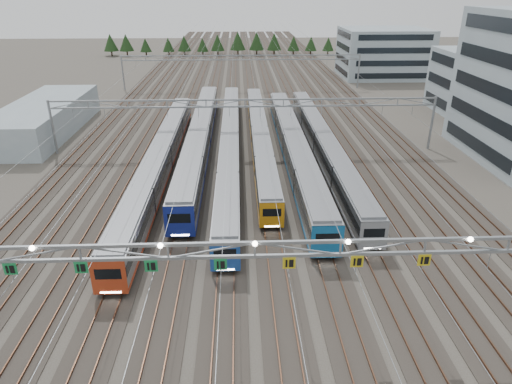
{
  "coord_description": "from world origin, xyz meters",
  "views": [
    {
      "loc": [
        -0.91,
        -25.28,
        22.96
      ],
      "look_at": [
        0.75,
        17.31,
        3.5
      ],
      "focal_mm": 32.0,
      "sensor_mm": 36.0,
      "label": 1
    }
  ],
  "objects_px": {
    "gantry_near": "(254,253)",
    "gantry_mid": "(245,109)",
    "train_d": "(260,135)",
    "depot_bldg_mid": "(479,83)",
    "train_b": "(200,136)",
    "gantry_far": "(242,62)",
    "train_a": "(161,158)",
    "train_c": "(230,142)",
    "depot_bldg_north": "(383,53)",
    "west_shed": "(44,118)",
    "train_e": "(293,146)",
    "train_f": "(323,143)"
  },
  "relations": [
    {
      "from": "gantry_near",
      "to": "gantry_mid",
      "type": "height_order",
      "value": "gantry_near"
    },
    {
      "from": "train_d",
      "to": "depot_bldg_mid",
      "type": "distance_m",
      "value": 46.85
    },
    {
      "from": "train_b",
      "to": "depot_bldg_mid",
      "type": "bearing_deg",
      "value": 21.05
    },
    {
      "from": "gantry_mid",
      "to": "gantry_far",
      "type": "bearing_deg",
      "value": 90.0
    },
    {
      "from": "train_d",
      "to": "train_b",
      "type": "bearing_deg",
      "value": -173.38
    },
    {
      "from": "train_a",
      "to": "train_c",
      "type": "bearing_deg",
      "value": 36.85
    },
    {
      "from": "gantry_mid",
      "to": "depot_bldg_mid",
      "type": "distance_m",
      "value": 49.44
    },
    {
      "from": "train_a",
      "to": "gantry_near",
      "type": "relative_size",
      "value": 0.97
    },
    {
      "from": "train_d",
      "to": "depot_bldg_mid",
      "type": "height_order",
      "value": "depot_bldg_mid"
    },
    {
      "from": "train_c",
      "to": "depot_bldg_north",
      "type": "xyz_separation_m",
      "value": [
        40.4,
        61.59,
        4.26
      ]
    },
    {
      "from": "gantry_far",
      "to": "depot_bldg_mid",
      "type": "relative_size",
      "value": 3.52
    },
    {
      "from": "train_c",
      "to": "depot_bldg_mid",
      "type": "bearing_deg",
      "value": 25.06
    },
    {
      "from": "west_shed",
      "to": "gantry_near",
      "type": "bearing_deg",
      "value": -56.6
    },
    {
      "from": "train_e",
      "to": "depot_bldg_mid",
      "type": "xyz_separation_m",
      "value": [
        38.2,
        24.99,
        3.71
      ]
    },
    {
      "from": "train_f",
      "to": "west_shed",
      "type": "distance_m",
      "value": 46.84
    },
    {
      "from": "gantry_far",
      "to": "west_shed",
      "type": "bearing_deg",
      "value": -134.51
    },
    {
      "from": "gantry_mid",
      "to": "depot_bldg_north",
      "type": "bearing_deg",
      "value": 57.59
    },
    {
      "from": "train_d",
      "to": "west_shed",
      "type": "height_order",
      "value": "west_shed"
    },
    {
      "from": "train_c",
      "to": "gantry_near",
      "type": "bearing_deg",
      "value": -86.74
    },
    {
      "from": "train_e",
      "to": "gantry_far",
      "type": "distance_m",
      "value": 50.05
    },
    {
      "from": "depot_bldg_mid",
      "to": "depot_bldg_north",
      "type": "xyz_separation_m",
      "value": [
        -6.81,
        39.52,
        0.34
      ]
    },
    {
      "from": "depot_bldg_mid",
      "to": "train_f",
      "type": "bearing_deg",
      "value": -145.46
    },
    {
      "from": "gantry_far",
      "to": "depot_bldg_mid",
      "type": "distance_m",
      "value": 51.16
    },
    {
      "from": "gantry_mid",
      "to": "train_c",
      "type": "bearing_deg",
      "value": -146.38
    },
    {
      "from": "train_b",
      "to": "depot_bldg_north",
      "type": "relative_size",
      "value": 2.48
    },
    {
      "from": "train_d",
      "to": "train_e",
      "type": "distance_m",
      "value": 7.61
    },
    {
      "from": "train_b",
      "to": "gantry_mid",
      "type": "bearing_deg",
      "value": -5.74
    },
    {
      "from": "train_f",
      "to": "depot_bldg_north",
      "type": "bearing_deg",
      "value": 66.79
    },
    {
      "from": "train_a",
      "to": "train_b",
      "type": "relative_size",
      "value": 1.0
    },
    {
      "from": "train_d",
      "to": "gantry_far",
      "type": "distance_m",
      "value": 43.57
    },
    {
      "from": "gantry_near",
      "to": "gantry_far",
      "type": "height_order",
      "value": "gantry_near"
    },
    {
      "from": "train_d",
      "to": "train_f",
      "type": "relative_size",
      "value": 0.99
    },
    {
      "from": "depot_bldg_mid",
      "to": "west_shed",
      "type": "distance_m",
      "value": 79.25
    },
    {
      "from": "train_f",
      "to": "train_c",
      "type": "bearing_deg",
      "value": 175.23
    },
    {
      "from": "gantry_mid",
      "to": "train_a",
      "type": "bearing_deg",
      "value": -143.78
    },
    {
      "from": "train_f",
      "to": "gantry_near",
      "type": "bearing_deg",
      "value": -106.77
    },
    {
      "from": "gantry_near",
      "to": "depot_bldg_mid",
      "type": "distance_m",
      "value": 75.56
    },
    {
      "from": "train_e",
      "to": "depot_bldg_north",
      "type": "bearing_deg",
      "value": 64.05
    },
    {
      "from": "train_d",
      "to": "train_c",
      "type": "bearing_deg",
      "value": -144.42
    },
    {
      "from": "train_b",
      "to": "train_c",
      "type": "xyz_separation_m",
      "value": [
        4.5,
        -2.17,
        -0.24
      ]
    },
    {
      "from": "train_d",
      "to": "gantry_far",
      "type": "bearing_deg",
      "value": 92.98
    },
    {
      "from": "train_a",
      "to": "train_c",
      "type": "relative_size",
      "value": 0.88
    },
    {
      "from": "train_d",
      "to": "train_e",
      "type": "relative_size",
      "value": 1.01
    },
    {
      "from": "gantry_mid",
      "to": "west_shed",
      "type": "relative_size",
      "value": 1.88
    },
    {
      "from": "train_e",
      "to": "west_shed",
      "type": "distance_m",
      "value": 43.14
    },
    {
      "from": "train_f",
      "to": "gantry_far",
      "type": "bearing_deg",
      "value": 103.29
    },
    {
      "from": "train_d",
      "to": "gantry_near",
      "type": "relative_size",
      "value": 0.95
    },
    {
      "from": "train_d",
      "to": "depot_bldg_mid",
      "type": "xyz_separation_m",
      "value": [
        42.7,
        18.85,
        3.97
      ]
    },
    {
      "from": "train_c",
      "to": "train_d",
      "type": "bearing_deg",
      "value": 35.58
    },
    {
      "from": "gantry_far",
      "to": "train_d",
      "type": "bearing_deg",
      "value": -87.02
    }
  ]
}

